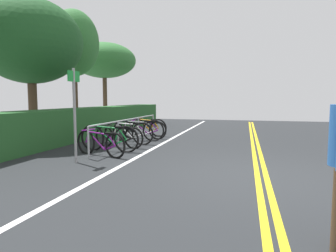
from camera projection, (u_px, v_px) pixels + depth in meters
ground_plane at (262, 179)px, 5.46m from camera, size 29.63×13.19×0.05m
centre_line_yellow_inner at (266, 177)px, 5.44m from camera, size 26.67×0.10×0.00m
centre_line_yellow_outer at (257, 177)px, 5.48m from camera, size 26.67×0.10×0.00m
bike_lane_stripe_white at (118, 168)px, 6.20m from camera, size 26.67×0.12×0.00m
bike_rack at (129, 125)px, 9.50m from camera, size 5.16×0.05×0.81m
bicycle_0 at (100, 143)px, 7.50m from camera, size 0.66×1.64×0.69m
bicycle_1 at (109, 138)px, 8.16m from camera, size 0.46×1.82×0.77m
bicycle_2 at (119, 137)px, 8.82m from camera, size 0.46×1.68×0.68m
bicycle_3 at (128, 133)px, 9.47m from camera, size 0.46×1.72×0.76m
bicycle_4 at (139, 130)px, 10.17m from camera, size 0.64×1.73×0.77m
bicycle_5 at (144, 130)px, 10.79m from camera, size 0.46×1.71×0.70m
bicycle_6 at (148, 127)px, 11.56m from camera, size 0.46×1.64×0.73m
sign_post_near at (74, 106)px, 6.59m from camera, size 0.36×0.09×2.14m
hedge_backdrop at (90, 122)px, 11.52m from camera, size 14.11×1.07×1.11m
tree_mid at (30, 42)px, 9.69m from camera, size 3.37×3.37×4.73m
tree_far_right at (74, 44)px, 12.15m from camera, size 2.07×2.07×5.12m
tree_extra at (104, 61)px, 16.65m from camera, size 3.56×3.56×4.61m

